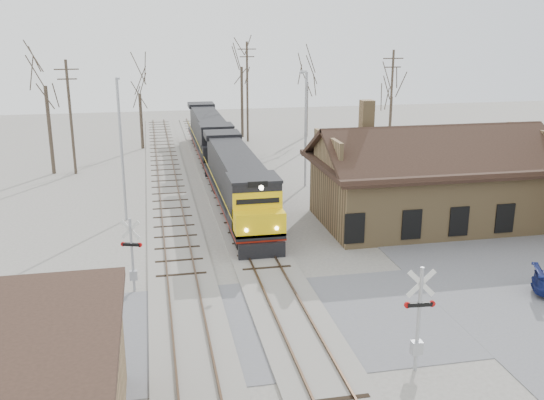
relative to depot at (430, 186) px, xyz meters
The scene contains 20 objects.
ground 17.14m from the depot, 134.97° to the right, with size 140.00×140.00×0.00m, color #A19C91.
road 17.13m from the depot, 134.97° to the right, with size 60.00×9.00×0.03m, color slate.
track_main 12.58m from the depot, 165.97° to the left, with size 3.40×90.00×0.24m.
track_siding 16.92m from the depot, 169.70° to the left, with size 3.40×90.00×0.24m.
depot is the anchor object (origin of this frame).
locomotive_lead 12.74m from the depot, 160.27° to the left, with size 2.83×18.96×4.21m.
locomotive_trailing 26.42m from the depot, 116.99° to the left, with size 2.83×18.96×3.98m.
crossbuck_near 18.61m from the depot, 116.72° to the right, with size 1.19×0.31×4.16m.
crossbuck_far 20.22m from the depot, 158.73° to the right, with size 1.03×0.42×3.73m.
streetlight_a 20.24m from the depot, 167.13° to the left, with size 0.25×2.04×9.35m.
streetlight_b 12.30m from the depot, 118.05° to the left, with size 0.25×2.04×9.06m.
streetlight_c 24.44m from the depot, 95.06° to the left, with size 0.25×2.04×8.17m.
utility_pole_a 30.64m from the depot, 142.54° to the left, with size 2.00×0.24×9.75m.
utility_pole_b 31.64m from the depot, 102.88° to the left, with size 2.00×0.24×10.82m.
utility_pole_c 20.45m from the depot, 75.34° to the left, with size 2.00×0.24×10.29m.
tree_a 32.94m from the depot, 143.90° to the left, with size 5.06×5.06×12.39m.
tree_b 34.62m from the depot, 122.60° to the left, with size 3.82×3.82×9.35m.
tree_c 35.12m from the depot, 102.00° to the left, with size 5.32×5.32×13.03m.
tree_d 32.66m from the depot, 89.78° to the left, with size 4.19×4.19×10.28m.
tree_e 25.96m from the depot, 73.60° to the left, with size 3.54×3.54×8.68m.
Camera 1 is at (-5.66, -23.27, 12.49)m, focal length 40.00 mm.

